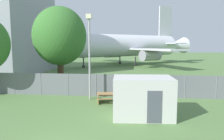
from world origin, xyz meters
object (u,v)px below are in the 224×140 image
(tree_near_hangar, at_px, (60,36))
(airplane, at_px, (124,46))
(portable_cabin, at_px, (143,97))
(picnic_bench_near_cabin, at_px, (108,97))

(tree_near_hangar, bearing_deg, airplane, 78.75)
(airplane, bearing_deg, tree_near_hangar, 39.45)
(portable_cabin, relative_size, tree_near_hangar, 0.46)
(picnic_bench_near_cabin, relative_size, tree_near_hangar, 0.23)
(airplane, distance_m, picnic_bench_near_cabin, 31.27)
(airplane, bearing_deg, portable_cabin, 55.65)
(portable_cabin, height_order, picnic_bench_near_cabin, portable_cabin)
(portable_cabin, bearing_deg, tree_near_hangar, 131.32)
(portable_cabin, xyz_separation_m, tree_near_hangar, (-8.14, 8.13, 4.11))
(airplane, height_order, portable_cabin, airplane)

